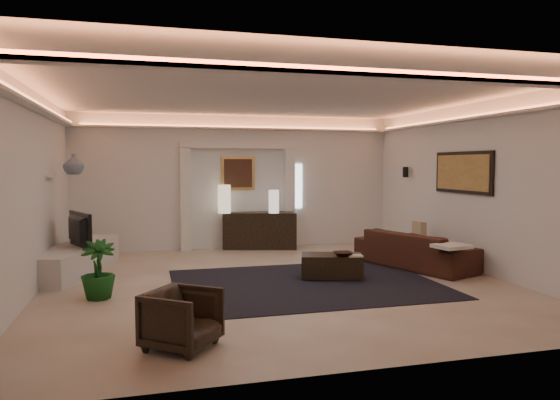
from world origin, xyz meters
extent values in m
plane|color=beige|center=(0.00, 0.00, 0.00)|extent=(7.00, 7.00, 0.00)
plane|color=white|center=(0.00, 0.00, 2.90)|extent=(7.00, 7.00, 0.00)
plane|color=silver|center=(0.00, 3.50, 1.45)|extent=(7.00, 0.00, 7.00)
plane|color=silver|center=(0.00, -3.50, 1.45)|extent=(7.00, 0.00, 7.00)
plane|color=silver|center=(-3.50, 0.00, 1.45)|extent=(0.00, 7.00, 7.00)
plane|color=silver|center=(3.50, 0.00, 1.45)|extent=(0.00, 7.00, 7.00)
cube|color=silver|center=(0.00, 0.00, 2.62)|extent=(7.00, 7.00, 0.04)
cube|color=white|center=(1.35, 3.48, 1.35)|extent=(0.25, 0.03, 1.00)
cube|color=black|center=(0.40, -0.20, 0.01)|extent=(4.00, 3.00, 0.01)
cube|color=silver|center=(-1.15, 3.40, 1.10)|extent=(0.22, 0.20, 2.20)
cube|color=silver|center=(1.15, 3.40, 1.10)|extent=(0.22, 0.20, 2.20)
cube|color=silver|center=(0.00, 3.40, 2.25)|extent=(2.52, 0.20, 0.12)
cube|color=tan|center=(0.00, 3.47, 1.65)|extent=(0.74, 0.04, 0.74)
cube|color=#4C2D1E|center=(0.00, 3.44, 1.65)|extent=(0.62, 0.02, 0.62)
cube|color=black|center=(3.47, 0.30, 1.70)|extent=(0.04, 1.64, 0.74)
cube|color=tan|center=(3.44, 0.30, 1.70)|extent=(0.02, 1.50, 0.62)
cylinder|color=black|center=(3.38, 2.20, 1.68)|extent=(0.12, 0.12, 0.22)
cube|color=silver|center=(-3.44, 1.40, 1.65)|extent=(0.10, 0.55, 0.04)
cube|color=black|center=(0.45, 3.25, 0.40)|extent=(1.67, 0.90, 0.80)
cylinder|color=beige|center=(-0.34, 3.25, 1.09)|extent=(0.32, 0.32, 0.61)
cylinder|color=silver|center=(0.70, 3.00, 1.09)|extent=(0.26, 0.26, 0.49)
cube|color=silver|center=(-3.15, 1.59, 0.22)|extent=(1.31, 2.71, 0.49)
imported|color=black|center=(-3.12, 1.35, 0.74)|extent=(0.98, 0.53, 0.58)
cylinder|color=black|center=(-3.15, 2.03, 0.64)|extent=(0.17, 0.17, 0.35)
imported|color=slate|center=(-3.15, 1.73, 1.85)|extent=(0.44, 0.44, 0.35)
imported|color=#114414|center=(-2.62, -0.30, 0.40)|extent=(0.47, 0.47, 0.81)
imported|color=brown|center=(2.67, 0.52, 0.32)|extent=(2.36, 1.60, 0.64)
cube|color=white|center=(2.71, -0.56, 0.55)|extent=(0.59, 0.52, 0.06)
cube|color=tan|center=(3.15, 1.21, 0.55)|extent=(0.14, 0.40, 0.39)
cube|color=black|center=(0.93, 0.08, 0.20)|extent=(1.09, 0.81, 0.36)
imported|color=black|center=(1.05, -0.12, 0.45)|extent=(0.31, 0.31, 0.07)
cube|color=beige|center=(1.22, -0.18, 0.42)|extent=(0.25, 0.19, 0.03)
imported|color=black|center=(-1.64, -2.51, 0.30)|extent=(0.91, 0.90, 0.60)
camera|label=1|loc=(-1.97, -7.62, 1.84)|focal=32.81mm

